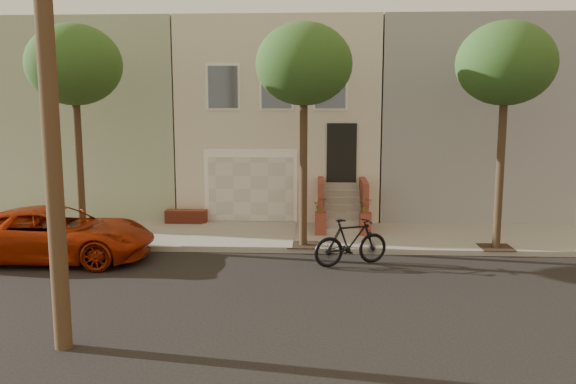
{
  "coord_description": "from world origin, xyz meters",
  "views": [
    {
      "loc": [
        1.45,
        -12.81,
        4.26
      ],
      "look_at": [
        0.61,
        3.0,
        1.84
      ],
      "focal_mm": 36.9,
      "sensor_mm": 36.0,
      "label": 1
    }
  ],
  "objects": [
    {
      "name": "tree_right",
      "position": [
        6.5,
        3.9,
        5.26
      ],
      "size": [
        2.7,
        2.57,
        6.3
      ],
      "color": "#2D2116",
      "rests_on": "sidewalk"
    },
    {
      "name": "tree_left",
      "position": [
        -5.5,
        3.9,
        5.26
      ],
      "size": [
        2.7,
        2.57,
        6.3
      ],
      "color": "#2D2116",
      "rests_on": "sidewalk"
    },
    {
      "name": "ground",
      "position": [
        0.0,
        0.0,
        0.0
      ],
      "size": [
        90.0,
        90.0,
        0.0
      ],
      "primitive_type": "plane",
      "color": "black",
      "rests_on": "ground"
    },
    {
      "name": "pickup_truck",
      "position": [
        -5.66,
        2.44,
        0.73
      ],
      "size": [
        5.27,
        2.51,
        1.45
      ],
      "primitive_type": "imported",
      "rotation": [
        0.0,
        0.0,
        1.59
      ],
      "color": "#9A2306",
      "rests_on": "ground"
    },
    {
      "name": "house_row",
      "position": [
        0.0,
        11.19,
        3.64
      ],
      "size": [
        33.1,
        11.7,
        7.0
      ],
      "color": "beige",
      "rests_on": "sidewalk"
    },
    {
      "name": "tree_mid",
      "position": [
        1.0,
        3.9,
        5.26
      ],
      "size": [
        2.7,
        2.57,
        6.3
      ],
      "color": "#2D2116",
      "rests_on": "sidewalk"
    },
    {
      "name": "sidewalk",
      "position": [
        0.0,
        5.35,
        0.07
      ],
      "size": [
        40.0,
        3.7,
        0.15
      ],
      "primitive_type": "cube",
      "color": "gray",
      "rests_on": "ground"
    },
    {
      "name": "motorcycle",
      "position": [
        2.3,
        2.37,
        0.63
      ],
      "size": [
        2.15,
        1.38,
        1.26
      ],
      "primitive_type": "imported",
      "rotation": [
        0.0,
        0.0,
        1.98
      ],
      "color": "black",
      "rests_on": "ground"
    }
  ]
}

